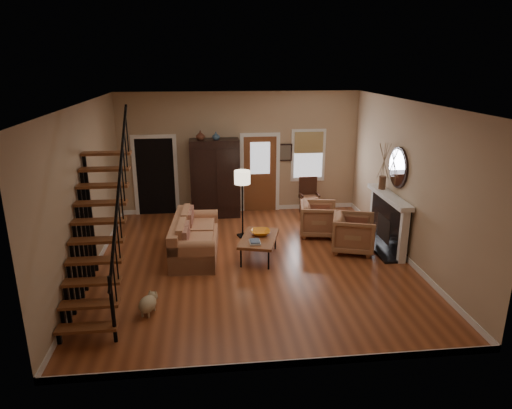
{
  "coord_description": "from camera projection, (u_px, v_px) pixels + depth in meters",
  "views": [
    {
      "loc": [
        -0.91,
        -8.76,
        4.07
      ],
      "look_at": [
        0.1,
        0.4,
        1.15
      ],
      "focal_mm": 32.0,
      "sensor_mm": 36.0,
      "label": 1
    }
  ],
  "objects": [
    {
      "name": "armoire",
      "position": [
        215.0,
        178.0,
        12.22
      ],
      "size": [
        1.3,
        0.6,
        2.1
      ],
      "primitive_type": null,
      "color": "black",
      "rests_on": "ground"
    },
    {
      "name": "coffee_table",
      "position": [
        259.0,
        248.0,
        9.78
      ],
      "size": [
        1.03,
        1.38,
        0.47
      ],
      "primitive_type": null,
      "rotation": [
        0.0,
        0.0,
        -0.28
      ],
      "color": "brown",
      "rests_on": "ground"
    },
    {
      "name": "fireplace",
      "position": [
        390.0,
        216.0,
        10.2
      ],
      "size": [
        0.33,
        1.95,
        2.3
      ],
      "color": "black",
      "rests_on": "ground"
    },
    {
      "name": "books",
      "position": [
        255.0,
        242.0,
        9.4
      ],
      "size": [
        0.22,
        0.31,
        0.06
      ],
      "primitive_type": null,
      "color": "beige",
      "rests_on": "coffee_table"
    },
    {
      "name": "dog",
      "position": [
        148.0,
        305.0,
        7.61
      ],
      "size": [
        0.39,
        0.51,
        0.33
      ],
      "primitive_type": null,
      "rotation": [
        0.0,
        0.0,
        -0.32
      ],
      "color": "tan",
      "rests_on": "ground"
    },
    {
      "name": "staircase",
      "position": [
        96.0,
        215.0,
        7.62
      ],
      "size": [
        0.94,
        2.8,
        3.2
      ],
      "primitive_type": null,
      "color": "brown",
      "rests_on": "ground"
    },
    {
      "name": "bowl",
      "position": [
        260.0,
        232.0,
        9.84
      ],
      "size": [
        0.42,
        0.42,
        0.1
      ],
      "primitive_type": "imported",
      "color": "orange",
      "rests_on": "coffee_table"
    },
    {
      "name": "armchair_right",
      "position": [
        319.0,
        219.0,
        11.02
      ],
      "size": [
        1.03,
        1.01,
        0.81
      ],
      "primitive_type": "imported",
      "rotation": [
        0.0,
        0.0,
        1.39
      ],
      "color": "brown",
      "rests_on": "ground"
    },
    {
      "name": "side_chair",
      "position": [
        309.0,
        197.0,
        12.46
      ],
      "size": [
        0.54,
        0.54,
        1.02
      ],
      "primitive_type": null,
      "color": "#3A1C12",
      "rests_on": "ground"
    },
    {
      "name": "room",
      "position": [
        228.0,
        174.0,
        10.8
      ],
      "size": [
        7.0,
        7.33,
        3.3
      ],
      "color": "brown",
      "rests_on": "ground"
    },
    {
      "name": "vase_a",
      "position": [
        200.0,
        135.0,
        11.73
      ],
      "size": [
        0.24,
        0.24,
        0.25
      ],
      "primitive_type": "imported",
      "color": "#4C2619",
      "rests_on": "armoire"
    },
    {
      "name": "armchair_left",
      "position": [
        354.0,
        233.0,
        10.08
      ],
      "size": [
        1.14,
        1.12,
        0.83
      ],
      "primitive_type": "imported",
      "rotation": [
        0.0,
        0.0,
        1.26
      ],
      "color": "brown",
      "rests_on": "ground"
    },
    {
      "name": "vase_b",
      "position": [
        216.0,
        136.0,
        11.78
      ],
      "size": [
        0.2,
        0.2,
        0.21
      ],
      "primitive_type": "imported",
      "color": "#334C60",
      "rests_on": "armoire"
    },
    {
      "name": "sofa",
      "position": [
        195.0,
        237.0,
        9.91
      ],
      "size": [
        1.05,
        2.2,
        0.8
      ],
      "primitive_type": null,
      "rotation": [
        0.0,
        0.0,
        -0.06
      ],
      "color": "#B77A53",
      "rests_on": "ground"
    },
    {
      "name": "floor_lamp",
      "position": [
        242.0,
        204.0,
        10.8
      ],
      "size": [
        0.46,
        0.46,
        1.63
      ],
      "primitive_type": null,
      "rotation": [
        0.0,
        0.0,
        0.28
      ],
      "color": "black",
      "rests_on": "ground"
    }
  ]
}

